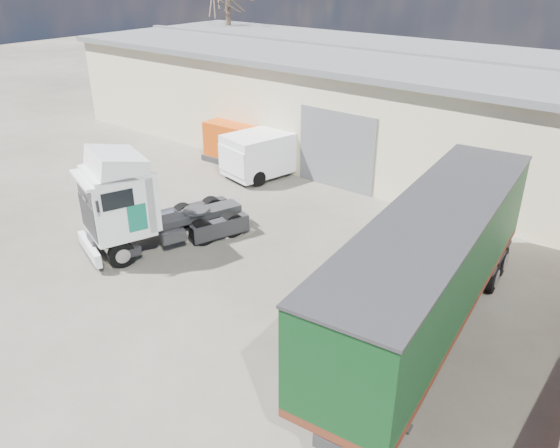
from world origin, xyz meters
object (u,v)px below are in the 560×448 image
Objects in this scene: box_trailer at (433,260)px; panel_van at (272,152)px; orange_skip at (237,145)px; tractor_unit at (138,207)px.

box_trailer reaches higher than panel_van.
panel_van is 2.54m from orange_skip.
panel_van is (-1.22, 9.03, -0.55)m from tractor_unit.
panel_van is at bearing -7.36° from orange_skip.
tractor_unit is at bearing -70.44° from orange_skip.
box_trailer is 2.11× the size of panel_van.
tractor_unit is 0.52× the size of box_trailer.
tractor_unit reaches higher than panel_van.
tractor_unit is at bearing -176.16° from box_trailer.
orange_skip is at bearing -172.41° from panel_van.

